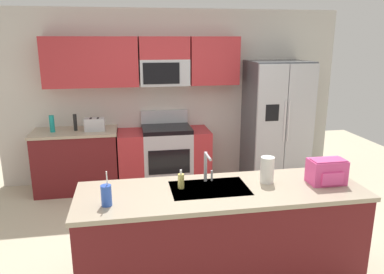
{
  "coord_description": "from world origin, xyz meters",
  "views": [
    {
      "loc": [
        -0.73,
        -3.57,
        2.18
      ],
      "look_at": [
        0.02,
        0.6,
        1.05
      ],
      "focal_mm": 34.87,
      "sensor_mm": 36.0,
      "label": 1
    }
  ],
  "objects_px": {
    "range_oven": "(164,156)",
    "toaster": "(95,124)",
    "refrigerator": "(276,122)",
    "bottle_teal": "(52,124)",
    "drink_cup_blue": "(106,195)",
    "pepper_mill": "(75,122)",
    "paper_towel_roll": "(267,170)",
    "backpack": "(327,171)",
    "soap_dispenser": "(181,181)",
    "sink_faucet": "(207,165)"
  },
  "relations": [
    {
      "from": "toaster",
      "to": "drink_cup_blue",
      "type": "bearing_deg",
      "value": -83.99
    },
    {
      "from": "paper_towel_roll",
      "to": "pepper_mill",
      "type": "bearing_deg",
      "value": 129.82
    },
    {
      "from": "refrigerator",
      "to": "paper_towel_roll",
      "type": "distance_m",
      "value": 2.5
    },
    {
      "from": "range_oven",
      "to": "toaster",
      "type": "xyz_separation_m",
      "value": [
        -0.99,
        -0.05,
        0.55
      ]
    },
    {
      "from": "range_oven",
      "to": "backpack",
      "type": "xyz_separation_m",
      "value": [
        1.22,
        -2.47,
        0.57
      ]
    },
    {
      "from": "range_oven",
      "to": "toaster",
      "type": "distance_m",
      "value": 1.13
    },
    {
      "from": "range_oven",
      "to": "refrigerator",
      "type": "relative_size",
      "value": 0.74
    },
    {
      "from": "bottle_teal",
      "to": "pepper_mill",
      "type": "bearing_deg",
      "value": 5.3
    },
    {
      "from": "sink_faucet",
      "to": "drink_cup_blue",
      "type": "relative_size",
      "value": 0.98
    },
    {
      "from": "refrigerator",
      "to": "drink_cup_blue",
      "type": "distance_m",
      "value": 3.52
    },
    {
      "from": "bottle_teal",
      "to": "drink_cup_blue",
      "type": "bearing_deg",
      "value": -71.71
    },
    {
      "from": "range_oven",
      "to": "sink_faucet",
      "type": "height_order",
      "value": "sink_faucet"
    },
    {
      "from": "toaster",
      "to": "drink_cup_blue",
      "type": "height_order",
      "value": "drink_cup_blue"
    },
    {
      "from": "refrigerator",
      "to": "bottle_teal",
      "type": "height_order",
      "value": "refrigerator"
    },
    {
      "from": "bottle_teal",
      "to": "backpack",
      "type": "height_order",
      "value": "bottle_teal"
    },
    {
      "from": "pepper_mill",
      "to": "paper_towel_roll",
      "type": "height_order",
      "value": "paper_towel_roll"
    },
    {
      "from": "bottle_teal",
      "to": "soap_dispenser",
      "type": "height_order",
      "value": "bottle_teal"
    },
    {
      "from": "backpack",
      "to": "bottle_teal",
      "type": "bearing_deg",
      "value": 138.86
    },
    {
      "from": "refrigerator",
      "to": "bottle_teal",
      "type": "distance_m",
      "value": 3.3
    },
    {
      "from": "bottle_teal",
      "to": "drink_cup_blue",
      "type": "relative_size",
      "value": 0.83
    },
    {
      "from": "pepper_mill",
      "to": "backpack",
      "type": "xyz_separation_m",
      "value": [
        2.48,
        -2.47,
        -0.0
      ]
    },
    {
      "from": "bottle_teal",
      "to": "drink_cup_blue",
      "type": "height_order",
      "value": "drink_cup_blue"
    },
    {
      "from": "pepper_mill",
      "to": "bottle_teal",
      "type": "relative_size",
      "value": 0.99
    },
    {
      "from": "drink_cup_blue",
      "to": "backpack",
      "type": "height_order",
      "value": "drink_cup_blue"
    },
    {
      "from": "range_oven",
      "to": "bottle_teal",
      "type": "distance_m",
      "value": 1.67
    },
    {
      "from": "refrigerator",
      "to": "bottle_teal",
      "type": "bearing_deg",
      "value": 179.29
    },
    {
      "from": "toaster",
      "to": "soap_dispenser",
      "type": "height_order",
      "value": "toaster"
    },
    {
      "from": "pepper_mill",
      "to": "drink_cup_blue",
      "type": "relative_size",
      "value": 0.82
    },
    {
      "from": "toaster",
      "to": "paper_towel_roll",
      "type": "relative_size",
      "value": 1.17
    },
    {
      "from": "sink_faucet",
      "to": "drink_cup_blue",
      "type": "xyz_separation_m",
      "value": [
        -0.88,
        -0.34,
        -0.08
      ]
    },
    {
      "from": "paper_towel_roll",
      "to": "backpack",
      "type": "distance_m",
      "value": 0.54
    },
    {
      "from": "sink_faucet",
      "to": "paper_towel_roll",
      "type": "relative_size",
      "value": 1.17
    },
    {
      "from": "pepper_mill",
      "to": "drink_cup_blue",
      "type": "distance_m",
      "value": 2.65
    },
    {
      "from": "backpack",
      "to": "pepper_mill",
      "type": "bearing_deg",
      "value": 135.17
    },
    {
      "from": "paper_towel_roll",
      "to": "refrigerator",
      "type": "bearing_deg",
      "value": 65.59
    },
    {
      "from": "paper_towel_roll",
      "to": "backpack",
      "type": "relative_size",
      "value": 0.75
    },
    {
      "from": "range_oven",
      "to": "pepper_mill",
      "type": "bearing_deg",
      "value": -179.89
    },
    {
      "from": "range_oven",
      "to": "pepper_mill",
      "type": "height_order",
      "value": "pepper_mill"
    },
    {
      "from": "bottle_teal",
      "to": "soap_dispenser",
      "type": "xyz_separation_m",
      "value": [
        1.48,
        -2.32,
        -0.05
      ]
    },
    {
      "from": "bottle_teal",
      "to": "toaster",
      "type": "bearing_deg",
      "value": -2.1
    },
    {
      "from": "refrigerator",
      "to": "range_oven",
      "type": "bearing_deg",
      "value": 177.62
    },
    {
      "from": "pepper_mill",
      "to": "soap_dispenser",
      "type": "bearing_deg",
      "value": -63.6
    },
    {
      "from": "refrigerator",
      "to": "paper_towel_roll",
      "type": "bearing_deg",
      "value": -114.41
    },
    {
      "from": "bottle_teal",
      "to": "sink_faucet",
      "type": "distance_m",
      "value": 2.81
    },
    {
      "from": "drink_cup_blue",
      "to": "paper_towel_roll",
      "type": "xyz_separation_m",
      "value": [
        1.42,
        0.24,
        0.03
      ]
    },
    {
      "from": "refrigerator",
      "to": "pepper_mill",
      "type": "xyz_separation_m",
      "value": [
        -2.99,
        0.07,
        0.09
      ]
    },
    {
      "from": "toaster",
      "to": "backpack",
      "type": "height_order",
      "value": "backpack"
    },
    {
      "from": "drink_cup_blue",
      "to": "toaster",
      "type": "bearing_deg",
      "value": 96.01
    },
    {
      "from": "paper_towel_roll",
      "to": "backpack",
      "type": "bearing_deg",
      "value": -12.68
    },
    {
      "from": "range_oven",
      "to": "refrigerator",
      "type": "distance_m",
      "value": 1.8
    }
  ]
}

